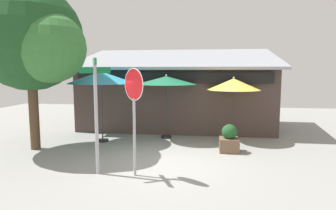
{
  "coord_description": "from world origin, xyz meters",
  "views": [
    {
      "loc": [
        1.24,
        -8.42,
        2.75
      ],
      "look_at": [
        -0.07,
        1.2,
        1.6
      ],
      "focal_mm": 30.86,
      "sensor_mm": 36.0,
      "label": 1
    }
  ],
  "objects_px": {
    "street_sign_post": "(96,105)",
    "patio_umbrella_forest_green_center": "(166,81)",
    "stop_sign": "(134,100)",
    "patio_umbrella_mustard_right": "(234,85)",
    "shade_tree": "(34,40)",
    "sidewalk_planter": "(229,140)",
    "patio_umbrella_teal_left": "(101,78)"
  },
  "relations": [
    {
      "from": "patio_umbrella_mustard_right",
      "to": "shade_tree",
      "type": "height_order",
      "value": "shade_tree"
    },
    {
      "from": "stop_sign",
      "to": "patio_umbrella_teal_left",
      "type": "bearing_deg",
      "value": 122.2
    },
    {
      "from": "street_sign_post",
      "to": "patio_umbrella_forest_green_center",
      "type": "xyz_separation_m",
      "value": [
        1.24,
        4.39,
        0.48
      ]
    },
    {
      "from": "street_sign_post",
      "to": "patio_umbrella_mustard_right",
      "type": "relative_size",
      "value": 1.22
    },
    {
      "from": "patio_umbrella_forest_green_center",
      "to": "patio_umbrella_mustard_right",
      "type": "height_order",
      "value": "patio_umbrella_forest_green_center"
    },
    {
      "from": "stop_sign",
      "to": "street_sign_post",
      "type": "bearing_deg",
      "value": -179.71
    },
    {
      "from": "patio_umbrella_teal_left",
      "to": "patio_umbrella_mustard_right",
      "type": "distance_m",
      "value": 5.16
    },
    {
      "from": "stop_sign",
      "to": "patio_umbrella_mustard_right",
      "type": "distance_m",
      "value": 5.28
    },
    {
      "from": "stop_sign",
      "to": "patio_umbrella_mustard_right",
      "type": "bearing_deg",
      "value": 56.77
    },
    {
      "from": "street_sign_post",
      "to": "sidewalk_planter",
      "type": "distance_m",
      "value": 4.74
    },
    {
      "from": "stop_sign",
      "to": "sidewalk_planter",
      "type": "height_order",
      "value": "stop_sign"
    },
    {
      "from": "street_sign_post",
      "to": "shade_tree",
      "type": "xyz_separation_m",
      "value": [
        -2.9,
        1.98,
        1.9
      ]
    },
    {
      "from": "stop_sign",
      "to": "sidewalk_planter",
      "type": "bearing_deg",
      "value": 45.0
    },
    {
      "from": "street_sign_post",
      "to": "stop_sign",
      "type": "bearing_deg",
      "value": 0.29
    },
    {
      "from": "stop_sign",
      "to": "patio_umbrella_forest_green_center",
      "type": "distance_m",
      "value": 4.41
    },
    {
      "from": "patio_umbrella_mustard_right",
      "to": "shade_tree",
      "type": "relative_size",
      "value": 0.45
    },
    {
      "from": "street_sign_post",
      "to": "patio_umbrella_teal_left",
      "type": "bearing_deg",
      "value": 108.33
    },
    {
      "from": "stop_sign",
      "to": "patio_umbrella_forest_green_center",
      "type": "xyz_separation_m",
      "value": [
        0.22,
        4.39,
        0.35
      ]
    },
    {
      "from": "patio_umbrella_forest_green_center",
      "to": "patio_umbrella_mustard_right",
      "type": "relative_size",
      "value": 1.03
    },
    {
      "from": "patio_umbrella_forest_green_center",
      "to": "patio_umbrella_mustard_right",
      "type": "xyz_separation_m",
      "value": [
        2.67,
        0.03,
        -0.14
      ]
    },
    {
      "from": "stop_sign",
      "to": "patio_umbrella_teal_left",
      "type": "distance_m",
      "value": 4.09
    },
    {
      "from": "patio_umbrella_forest_green_center",
      "to": "street_sign_post",
      "type": "bearing_deg",
      "value": -105.82
    },
    {
      "from": "stop_sign",
      "to": "sidewalk_planter",
      "type": "distance_m",
      "value": 4.05
    },
    {
      "from": "patio_umbrella_teal_left",
      "to": "patio_umbrella_mustard_right",
      "type": "relative_size",
      "value": 1.11
    },
    {
      "from": "stop_sign",
      "to": "shade_tree",
      "type": "xyz_separation_m",
      "value": [
        -3.93,
        1.98,
        1.77
      ]
    },
    {
      "from": "stop_sign",
      "to": "patio_umbrella_teal_left",
      "type": "height_order",
      "value": "stop_sign"
    },
    {
      "from": "stop_sign",
      "to": "shade_tree",
      "type": "distance_m",
      "value": 4.74
    },
    {
      "from": "patio_umbrella_forest_green_center",
      "to": "sidewalk_planter",
      "type": "distance_m",
      "value": 3.55
    },
    {
      "from": "patio_umbrella_forest_green_center",
      "to": "stop_sign",
      "type": "bearing_deg",
      "value": -92.88
    },
    {
      "from": "patio_umbrella_forest_green_center",
      "to": "sidewalk_planter",
      "type": "bearing_deg",
      "value": -35.97
    },
    {
      "from": "patio_umbrella_mustard_right",
      "to": "sidewalk_planter",
      "type": "distance_m",
      "value": 2.54
    },
    {
      "from": "patio_umbrella_teal_left",
      "to": "patio_umbrella_forest_green_center",
      "type": "height_order",
      "value": "patio_umbrella_teal_left"
    }
  ]
}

